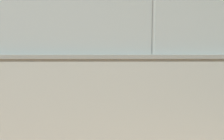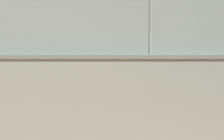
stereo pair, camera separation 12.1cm
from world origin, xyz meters
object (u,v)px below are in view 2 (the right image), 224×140
object	(u,v)px
player_baseline_waiting	(182,67)
sports_ball	(108,79)
player_crossing_court	(84,64)
player_at_service_line	(55,66)

from	to	relation	value
player_baseline_waiting	sports_ball	size ratio (longest dim) A/B	7.76
player_crossing_court	sports_ball	world-z (taller)	player_crossing_court
player_crossing_court	player_baseline_waiting	size ratio (longest dim) A/B	0.97
player_crossing_court	player_at_service_line	size ratio (longest dim) A/B	0.97
player_crossing_court	player_at_service_line	distance (m)	2.22
player_crossing_court	player_at_service_line	bearing A→B (deg)	50.58
player_baseline_waiting	sports_ball	bearing A→B (deg)	-20.29
player_crossing_court	sports_ball	distance (m)	1.85
player_crossing_court	player_at_service_line	world-z (taller)	player_at_service_line
player_baseline_waiting	player_at_service_line	distance (m)	6.50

